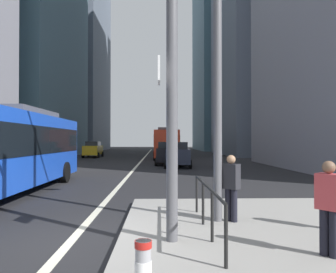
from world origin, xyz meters
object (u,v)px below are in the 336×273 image
(city_bus_blue_oncoming, at_px, (4,146))
(city_bus_red_receding, at_px, (166,142))
(city_bus_red_distant, at_px, (162,142))
(traffic_signal_gantry, at_px, (52,31))
(car_oncoming_mid, at_px, (93,149))
(bollard_left, at_px, (143,271))
(car_receding_far, at_px, (167,153))
(pedestrian_walking, at_px, (231,185))
(street_lamp_post, at_px, (217,6))
(pedestrian_waiting, at_px, (329,204))
(car_receding_near, at_px, (177,154))

(city_bus_blue_oncoming, height_order, city_bus_red_receding, same)
(city_bus_red_receding, height_order, city_bus_red_distant, same)
(city_bus_red_receding, xyz_separation_m, traffic_signal_gantry, (-2.81, -30.87, 2.31))
(car_oncoming_mid, distance_m, bollard_left, 38.06)
(traffic_signal_gantry, bearing_deg, city_bus_blue_oncoming, 121.36)
(car_receding_far, distance_m, traffic_signal_gantry, 22.26)
(city_bus_red_receding, bearing_deg, car_receding_far, -90.54)
(car_oncoming_mid, height_order, pedestrian_walking, car_oncoming_mid)
(traffic_signal_gantry, distance_m, bollard_left, 4.75)
(city_bus_blue_oncoming, height_order, street_lamp_post, street_lamp_post)
(bollard_left, distance_m, pedestrian_waiting, 3.43)
(city_bus_red_distant, height_order, street_lamp_post, street_lamp_post)
(city_bus_red_distant, bearing_deg, car_receding_far, -89.56)
(car_oncoming_mid, xyz_separation_m, traffic_signal_gantry, (6.14, -34.66, 3.15))
(bollard_left, relative_size, pedestrian_walking, 0.50)
(city_bus_red_receding, bearing_deg, street_lamp_post, -88.78)
(city_bus_red_receding, xyz_separation_m, pedestrian_walking, (0.93, -29.39, -0.83))
(city_bus_blue_oncoming, xyz_separation_m, street_lamp_post, (7.23, -4.70, 3.45))
(city_bus_blue_oncoming, distance_m, city_bus_red_receding, 25.51)
(city_bus_blue_oncoming, height_order, car_receding_far, city_bus_blue_oncoming)
(car_oncoming_mid, xyz_separation_m, car_receding_far, (8.86, -12.80, -0.00))
(traffic_signal_gantry, relative_size, street_lamp_post, 0.85)
(car_receding_far, distance_m, street_lamp_post, 20.79)
(car_receding_near, height_order, bollard_left, car_receding_near)
(car_oncoming_mid, bearing_deg, car_receding_near, -58.43)
(street_lamp_post, bearing_deg, city_bus_red_distant, 91.09)
(traffic_signal_gantry, relative_size, bollard_left, 8.66)
(city_bus_red_distant, bearing_deg, car_receding_near, -88.37)
(pedestrian_waiting, relative_size, pedestrian_walking, 1.01)
(city_bus_red_distant, bearing_deg, traffic_signal_gantry, -92.89)
(city_bus_red_distant, xyz_separation_m, pedestrian_waiting, (2.33, -50.58, -0.82))
(car_receding_near, bearing_deg, city_bus_blue_oncoming, -119.02)
(bollard_left, bearing_deg, car_receding_far, 87.97)
(car_receding_near, xyz_separation_m, pedestrian_walking, (0.36, -17.69, 0.02))
(traffic_signal_gantry, height_order, pedestrian_waiting, traffic_signal_gantry)
(car_receding_far, xyz_separation_m, bollard_left, (-0.86, -24.41, -0.40))
(city_bus_red_distant, relative_size, car_receding_near, 2.42)
(city_bus_red_receding, distance_m, car_receding_near, 11.75)
(street_lamp_post, bearing_deg, pedestrian_walking, -8.80)
(city_bus_red_distant, xyz_separation_m, pedestrian_walking, (1.23, -48.19, -0.83))
(pedestrian_waiting, xyz_separation_m, pedestrian_walking, (-1.10, 2.39, -0.00))
(car_receding_far, bearing_deg, bollard_left, -92.03)
(bollard_left, bearing_deg, city_bus_blue_oncoming, 122.79)
(city_bus_red_distant, relative_size, bollard_left, 13.71)
(car_receding_near, relative_size, pedestrian_walking, 2.83)
(city_bus_red_distant, relative_size, pedestrian_walking, 6.85)
(car_receding_far, bearing_deg, car_oncoming_mid, 124.70)
(car_receding_near, relative_size, traffic_signal_gantry, 0.65)
(city_bus_red_distant, height_order, car_oncoming_mid, city_bus_red_distant)
(city_bus_red_receding, xyz_separation_m, bollard_left, (-0.95, -33.42, -1.25))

